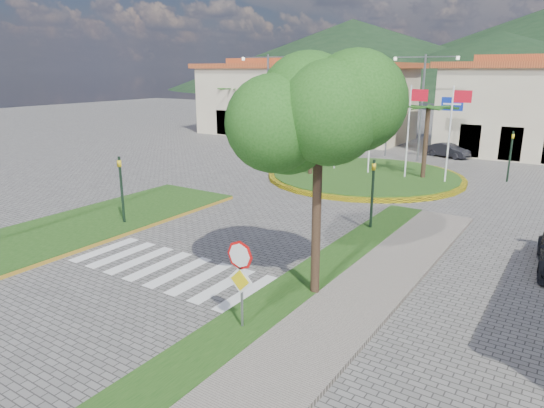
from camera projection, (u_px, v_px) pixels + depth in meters
The scene contains 21 objects.
ground at pixel (68, 313), 14.23m from camera, with size 160.00×160.00×0.00m, color #5D5B58.
sidewalk_right at pixel (276, 341), 12.63m from camera, with size 4.00×28.00×0.15m, color gray.
verge_right at pixel (240, 328), 13.26m from camera, with size 1.60×28.00×0.18m, color #184213.
median_left at pixel (97, 222), 22.47m from camera, with size 5.00×14.00×0.18m, color #184213.
crosswalk at pixel (167, 268), 17.44m from camera, with size 8.00×3.00×0.01m, color silver.
roundabout_island at pixel (365, 176), 31.87m from camera, with size 12.70×12.70×6.00m.
stop_sign at pixel (241, 271), 12.72m from camera, with size 0.80×0.11×2.65m.
deciduous_tree at pixel (319, 132), 13.94m from camera, with size 3.60×3.60×6.80m.
traffic_light_left at pixel (121, 184), 21.69m from camera, with size 0.15×0.18×3.20m.
traffic_light_right at pixel (373, 188), 20.97m from camera, with size 0.15×0.18×3.20m.
traffic_light_far at pixel (511, 151), 30.37m from camera, with size 0.18×0.15×3.20m.
direction_sign_west at pixel (388, 113), 39.24m from camera, with size 1.60×0.14×5.20m.
direction_sign_east at pixel (451, 116), 36.59m from camera, with size 1.60×0.14×5.20m.
street_lamp_centre at pixel (422, 102), 36.61m from camera, with size 4.80×0.16×8.00m.
street_lamp_west at pixel (268, 102), 37.09m from camera, with size 4.80×0.16×8.00m.
building_left at pixel (303, 99), 51.16m from camera, with size 23.32×9.54×8.05m.
hill_far_west at pixel (352, 56), 153.03m from camera, with size 140.00×140.00×22.00m, color black.
hill_near_back at pixel (499, 65), 121.92m from camera, with size 110.00×110.00×16.00m, color black.
white_van at pixel (291, 137), 46.40m from camera, with size 2.25×4.88×1.36m, color #B9B9BB.
car_dark_a at pixel (339, 139), 45.15m from camera, with size 1.42×3.53×1.20m, color black.
car_dark_b at pixel (448, 150), 39.30m from camera, with size 1.21×3.48×1.15m, color black.
Camera 1 is at (12.08, -7.42, 6.92)m, focal length 32.00 mm.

